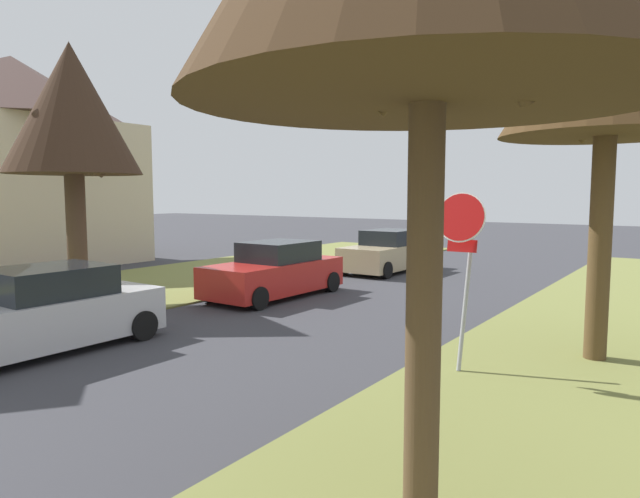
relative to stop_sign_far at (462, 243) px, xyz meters
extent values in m
cylinder|color=#9EA0A5|center=(0.00, 0.22, -1.00)|extent=(0.07, 0.54, 2.21)
cylinder|color=white|center=(0.00, -0.09, 0.41)|extent=(0.81, 0.22, 0.79)
cylinder|color=red|center=(0.00, -0.09, 0.41)|extent=(0.77, 0.22, 0.75)
cube|color=red|center=(0.00, 0.01, -0.05)|extent=(0.48, 0.09, 0.20)
cylinder|color=brown|center=(1.28, -4.29, -0.29)|extent=(0.31, 0.31, 3.63)
cylinder|color=brown|center=(1.10, -3.88, 2.05)|extent=(0.97, 0.53, 1.15)
cylinder|color=brown|center=(1.71, 2.04, -0.17)|extent=(0.38, 0.38, 3.86)
cone|color=#432E18|center=(1.71, 2.04, 3.18)|extent=(3.51, 3.51, 2.85)
cylinder|color=brown|center=(2.23, 1.86, 2.18)|extent=(0.56, 1.19, 0.99)
cylinder|color=brown|center=(1.73, 2.57, 2.28)|extent=(1.19, 0.22, 1.17)
cylinder|color=#483427|center=(-10.28, -0.30, -0.40)|extent=(0.50, 0.50, 3.39)
cone|color=#39271B|center=(-10.28, -0.30, 2.95)|extent=(3.41, 3.41, 3.32)
cylinder|color=#483427|center=(-9.76, -0.39, 1.63)|extent=(0.42, 1.21, 0.87)
cylinder|color=#483427|center=(-9.81, -0.78, 2.03)|extent=(1.23, 1.21, 1.62)
cube|color=#BCBCC1|center=(-6.90, -3.23, -1.56)|extent=(1.87, 4.42, 0.85)
cube|color=black|center=(-6.89, -3.01, -0.86)|extent=(1.62, 2.04, 0.56)
cylinder|color=black|center=(-6.01, -1.59, -1.85)|extent=(0.21, 0.60, 0.60)
cylinder|color=black|center=(-7.75, -1.57, -1.85)|extent=(0.21, 0.60, 0.60)
cube|color=red|center=(-6.90, 3.64, -1.56)|extent=(1.87, 4.42, 0.85)
cube|color=black|center=(-6.90, 3.86, -0.86)|extent=(1.62, 2.04, 0.56)
cylinder|color=black|center=(-6.05, 1.98, -1.85)|extent=(0.21, 0.60, 0.60)
cylinder|color=black|center=(-7.79, 2.00, -1.85)|extent=(0.21, 0.60, 0.60)
cylinder|color=black|center=(-6.01, 5.28, -1.85)|extent=(0.21, 0.60, 0.60)
cylinder|color=black|center=(-7.75, 5.30, -1.85)|extent=(0.21, 0.60, 0.60)
cube|color=tan|center=(-6.74, 10.17, -1.56)|extent=(1.87, 4.42, 0.85)
cube|color=black|center=(-6.74, 10.39, -0.86)|extent=(1.62, 2.04, 0.56)
cylinder|color=black|center=(-5.89, 8.51, -1.85)|extent=(0.21, 0.60, 0.60)
cylinder|color=black|center=(-7.63, 8.53, -1.85)|extent=(0.21, 0.60, 0.60)
cylinder|color=black|center=(-5.85, 11.81, -1.85)|extent=(0.21, 0.60, 0.60)
cylinder|color=black|center=(-7.59, 11.83, -1.85)|extent=(0.21, 0.60, 0.60)
cube|color=beige|center=(-20.19, 3.29, 0.79)|extent=(6.64, 8.36, 5.87)
pyramid|color=#4C3833|center=(-20.19, 3.29, 5.01)|extent=(7.17, 9.03, 2.58)
camera|label=1|loc=(3.26, -8.69, 0.78)|focal=31.64mm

